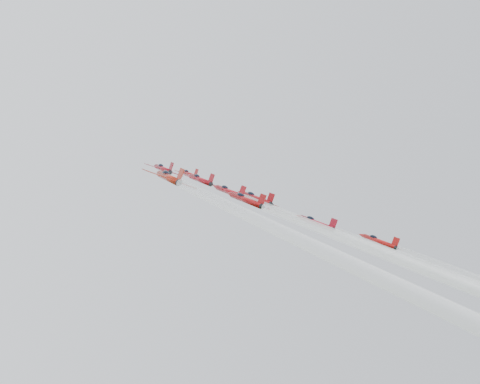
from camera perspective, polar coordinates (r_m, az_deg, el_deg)
jet_lead at (r=172.96m, az=-4.43°, el=1.56°), size 8.84×11.16×7.65m
jet_row2_left at (r=145.66m, az=-6.62°, el=2.00°), size 9.10×11.48×7.88m
jet_row2_center at (r=156.89m, az=-3.44°, el=1.08°), size 10.03×12.65×8.68m
jet_row2_right at (r=158.61m, az=1.34°, el=-0.50°), size 10.46×13.19×9.05m
jet_center at (r=103.50m, az=11.46°, el=-4.84°), size 9.65×88.66×58.19m
jet_rear_farleft at (r=69.94m, az=9.69°, el=-5.50°), size 9.91×91.06×59.77m
jet_rear_left at (r=90.47m, az=15.13°, el=-6.43°), size 9.45×86.79×56.96m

